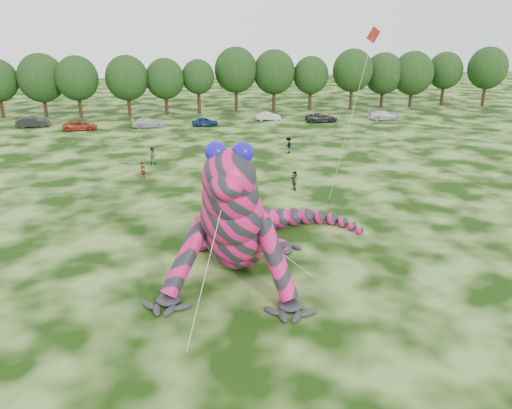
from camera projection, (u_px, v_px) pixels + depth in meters
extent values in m
plane|color=#16330A|center=(249.00, 276.00, 29.03)|extent=(240.00, 240.00, 0.00)
cube|color=red|center=(373.00, 35.00, 34.50)|extent=(1.38, 1.14, 1.17)
cylinder|color=silver|center=(349.00, 126.00, 37.94)|extent=(0.02, 0.02, 13.55)
cylinder|color=#382314|center=(329.00, 200.00, 41.34)|extent=(0.08, 0.08, 0.24)
imported|color=black|center=(33.00, 122.00, 70.95)|extent=(4.64, 1.94, 1.49)
imported|color=#9C301B|center=(80.00, 126.00, 69.04)|extent=(4.75, 2.42, 1.29)
imported|color=#B5B9BF|center=(149.00, 123.00, 70.86)|extent=(4.68, 1.93, 1.35)
imported|color=navy|center=(205.00, 122.00, 71.90)|extent=(3.84, 1.82, 1.27)
imported|color=beige|center=(269.00, 116.00, 76.38)|extent=(3.91, 1.80, 1.24)
imported|color=#2A2A2C|center=(321.00, 118.00, 74.82)|extent=(4.92, 2.46, 1.34)
imported|color=silver|center=(385.00, 115.00, 76.61)|extent=(5.09, 2.62, 1.41)
imported|color=gray|center=(143.00, 171.00, 47.04)|extent=(0.71, 0.69, 1.65)
imported|color=gray|center=(289.00, 145.00, 56.70)|extent=(0.68, 1.17, 1.79)
imported|color=gray|center=(152.00, 156.00, 52.13)|extent=(1.04, 0.91, 1.80)
imported|color=gray|center=(294.00, 181.00, 43.97)|extent=(0.59, 1.60, 1.70)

